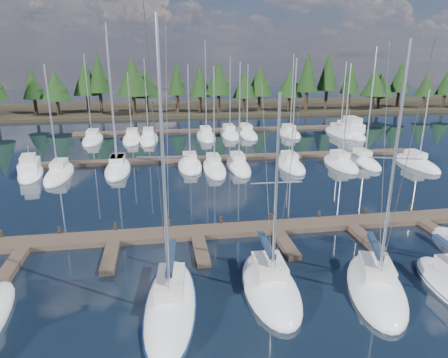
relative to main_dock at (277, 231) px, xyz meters
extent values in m
plane|color=black|center=(0.00, 12.64, -0.20)|extent=(260.00, 260.00, 0.00)
cube|color=#2B2417|center=(0.00, 72.64, 0.10)|extent=(220.00, 30.00, 0.60)
cube|color=#4B3B2F|center=(0.00, 0.64, 0.00)|extent=(44.00, 2.00, 0.40)
cube|color=#4B3B2F|center=(-18.00, -2.36, 0.00)|extent=(0.90, 4.00, 0.40)
cube|color=#4B3B2F|center=(-12.00, -2.36, 0.00)|extent=(0.90, 4.00, 0.40)
cube|color=#4B3B2F|center=(-6.00, -2.36, 0.00)|extent=(0.90, 4.00, 0.40)
cube|color=#4B3B2F|center=(0.00, -2.36, 0.00)|extent=(0.90, 4.00, 0.40)
cube|color=#4B3B2F|center=(6.00, -2.36, 0.00)|extent=(0.90, 4.00, 0.40)
cube|color=#4B3B2F|center=(12.00, -2.36, 0.00)|extent=(0.90, 4.00, 0.40)
cylinder|color=black|center=(-20.00, 1.64, 0.25)|extent=(0.26, 0.26, 0.90)
cylinder|color=black|center=(-16.00, 1.64, 0.25)|extent=(0.26, 0.26, 0.90)
cylinder|color=black|center=(-12.00, 1.64, 0.25)|extent=(0.26, 0.26, 0.90)
cylinder|color=black|center=(-8.00, 1.64, 0.25)|extent=(0.26, 0.26, 0.90)
cylinder|color=black|center=(-4.00, 1.64, 0.25)|extent=(0.26, 0.26, 0.90)
cylinder|color=black|center=(0.00, 1.64, 0.25)|extent=(0.26, 0.26, 0.90)
cylinder|color=black|center=(4.00, 1.64, 0.25)|extent=(0.26, 0.26, 0.90)
cylinder|color=black|center=(8.00, 1.64, 0.25)|extent=(0.26, 0.26, 0.90)
cylinder|color=black|center=(12.00, 1.64, 0.25)|extent=(0.26, 0.26, 0.90)
cube|color=#4B3B2F|center=(0.00, 22.64, 0.00)|extent=(50.00, 1.80, 0.40)
cube|color=#4B3B2F|center=(0.00, 42.64, 0.00)|extent=(46.00, 1.80, 0.40)
ellipsoid|color=white|center=(-8.22, -8.33, -0.05)|extent=(3.50, 9.54, 1.90)
cube|color=beige|center=(-8.18, -7.87, 1.15)|extent=(1.72, 3.11, 0.70)
cylinder|color=silver|center=(-8.26, -8.80, 7.59)|extent=(0.17, 0.17, 13.59)
cylinder|color=silver|center=(-8.07, -6.75, 1.90)|extent=(0.51, 4.10, 0.12)
cube|color=#15233B|center=(-8.07, -6.75, 2.05)|extent=(0.72, 3.94, 0.30)
cylinder|color=silver|center=(-8.26, -8.80, 8.27)|extent=(2.35, 0.29, 0.07)
cylinder|color=#3F3F44|center=(-8.46, -10.79, 7.44)|extent=(0.42, 4.03, 13.90)
cylinder|color=#3F3F44|center=(-8.03, -6.33, 7.44)|extent=(0.50, 4.96, 13.90)
ellipsoid|color=#0E2148|center=(-8.22, -8.33, 0.02)|extent=(3.64, 9.92, 0.18)
ellipsoid|color=white|center=(-2.52, -7.39, -0.05)|extent=(3.28, 7.84, 1.90)
cube|color=beige|center=(-2.50, -7.01, 1.15)|extent=(1.74, 2.53, 0.70)
cylinder|color=silver|center=(-2.53, -7.78, 5.91)|extent=(0.17, 0.17, 10.22)
cylinder|color=silver|center=(-2.47, -6.08, 1.90)|extent=(0.24, 3.41, 0.12)
cube|color=#15233B|center=(-2.47, -6.08, 2.05)|extent=(0.46, 3.26, 0.30)
cylinder|color=silver|center=(-2.53, -7.78, 6.42)|extent=(2.71, 0.16, 0.07)
cylinder|color=#3F3F44|center=(-2.59, -9.44, 5.76)|extent=(0.15, 3.36, 10.53)
cylinder|color=#3F3F44|center=(-2.46, -5.73, 5.76)|extent=(0.17, 4.13, 10.53)
ellipsoid|color=white|center=(3.39, -8.45, -0.05)|extent=(5.23, 8.32, 1.90)
cube|color=beige|center=(3.51, -8.08, 1.15)|extent=(2.33, 2.87, 0.70)
cylinder|color=silver|center=(3.28, -8.82, 7.12)|extent=(0.20, 0.20, 12.65)
cylinder|color=silver|center=(3.80, -7.19, 1.90)|extent=(1.16, 3.29, 0.12)
cube|color=#15233B|center=(3.80, -7.19, 2.05)|extent=(1.33, 3.22, 0.30)
cylinder|color=silver|center=(3.28, -8.82, 7.75)|extent=(2.59, 0.89, 0.07)
cylinder|color=#3F3F44|center=(2.76, -10.41, 6.97)|extent=(1.06, 3.22, 12.96)
cylinder|color=#3F3F44|center=(3.91, -6.86, 6.97)|extent=(1.30, 3.96, 12.96)
ellipsoid|color=white|center=(-19.73, 18.10, -0.05)|extent=(2.60, 8.90, 1.90)
cube|color=beige|center=(-19.73, 18.54, 1.15)|extent=(1.43, 2.85, 0.70)
cylinder|color=silver|center=(-19.73, 17.65, 6.29)|extent=(0.16, 0.16, 11.00)
ellipsoid|color=white|center=(-13.51, 19.06, -0.05)|extent=(2.77, 8.44, 1.90)
cube|color=beige|center=(-13.51, 19.49, 1.15)|extent=(1.52, 2.70, 0.70)
cylinder|color=silver|center=(-13.51, 18.64, 7.69)|extent=(0.16, 0.16, 13.79)
ellipsoid|color=white|center=(-13.46, 19.30, -0.05)|extent=(2.76, 8.37, 1.90)
cube|color=beige|center=(-13.46, 19.72, 1.15)|extent=(1.52, 2.68, 0.70)
cylinder|color=silver|center=(-13.46, 18.88, 8.36)|extent=(0.16, 0.16, 15.13)
ellipsoid|color=white|center=(-5.08, 19.44, -0.05)|extent=(2.82, 7.21, 1.90)
cube|color=beige|center=(-5.08, 19.80, 1.15)|extent=(1.55, 2.31, 0.70)
cylinder|color=silver|center=(-5.08, 19.08, 6.27)|extent=(0.16, 0.16, 10.95)
ellipsoid|color=white|center=(-2.39, 17.91, -0.05)|extent=(2.52, 8.65, 1.90)
cube|color=beige|center=(-2.39, 18.34, 1.15)|extent=(1.38, 2.77, 0.70)
cylinder|color=silver|center=(-2.39, 17.48, 6.20)|extent=(0.16, 0.16, 10.80)
ellipsoid|color=white|center=(0.58, 18.28, -0.05)|extent=(2.46, 8.72, 1.90)
cube|color=beige|center=(0.58, 18.72, 1.15)|extent=(1.35, 2.79, 0.70)
cylinder|color=silver|center=(0.58, 17.85, 6.37)|extent=(0.16, 0.16, 11.15)
ellipsoid|color=white|center=(6.85, 17.81, -0.05)|extent=(2.69, 7.94, 1.90)
cube|color=beige|center=(6.85, 18.21, 1.15)|extent=(1.48, 2.54, 0.70)
cylinder|color=silver|center=(6.85, 17.42, 6.59)|extent=(0.16, 0.16, 11.59)
ellipsoid|color=white|center=(13.09, 17.38, -0.05)|extent=(2.81, 7.88, 1.90)
cube|color=beige|center=(13.09, 17.77, 1.15)|extent=(1.55, 2.52, 0.70)
cylinder|color=silver|center=(13.09, 16.98, 6.31)|extent=(0.16, 0.16, 11.03)
ellipsoid|color=white|center=(16.26, 17.85, -0.05)|extent=(2.43, 7.79, 1.90)
cube|color=beige|center=(16.26, 18.24, 1.15)|extent=(1.34, 2.49, 0.70)
cylinder|color=silver|center=(16.26, 17.46, 7.20)|extent=(0.16, 0.16, 12.81)
ellipsoid|color=white|center=(22.26, 16.00, -0.05)|extent=(2.60, 8.49, 1.90)
cube|color=beige|center=(22.26, 16.43, 1.15)|extent=(1.43, 2.72, 0.70)
cylinder|color=silver|center=(22.26, 15.58, 4.88)|extent=(0.16, 0.16, 8.17)
ellipsoid|color=white|center=(-18.97, 37.18, -0.05)|extent=(2.89, 9.37, 1.90)
cube|color=beige|center=(-18.97, 37.65, 1.15)|extent=(1.59, 3.00, 0.70)
cylinder|color=silver|center=(-18.97, 36.72, 6.82)|extent=(0.16, 0.16, 12.06)
ellipsoid|color=white|center=(-12.90, 36.81, -0.05)|extent=(2.92, 9.59, 1.90)
cube|color=beige|center=(-12.90, 37.29, 1.15)|extent=(1.61, 3.07, 0.70)
cylinder|color=silver|center=(-12.90, 36.33, 5.55)|extent=(0.16, 0.16, 9.52)
ellipsoid|color=white|center=(-10.35, 36.79, -0.05)|extent=(2.89, 11.38, 1.90)
cube|color=beige|center=(-10.35, 37.36, 1.15)|extent=(1.59, 3.64, 0.70)
cylinder|color=silver|center=(-10.35, 36.22, 6.53)|extent=(0.16, 0.16, 11.47)
ellipsoid|color=white|center=(-1.13, 37.07, -0.05)|extent=(2.88, 9.45, 1.90)
cube|color=beige|center=(-1.13, 37.54, 1.15)|extent=(1.58, 3.02, 0.70)
cylinder|color=silver|center=(-1.13, 36.60, 7.76)|extent=(0.16, 0.16, 13.93)
ellipsoid|color=white|center=(2.97, 38.41, -0.05)|extent=(2.90, 10.25, 1.90)
cube|color=beige|center=(2.97, 38.93, 1.15)|extent=(1.59, 3.28, 0.70)
cylinder|color=silver|center=(2.97, 37.90, 6.64)|extent=(0.16, 0.16, 11.70)
ellipsoid|color=white|center=(5.86, 38.53, -0.05)|extent=(2.99, 11.49, 1.90)
cube|color=beige|center=(5.86, 39.10, 1.15)|extent=(1.64, 3.68, 0.70)
cylinder|color=silver|center=(5.86, 37.95, 6.10)|extent=(0.16, 0.16, 10.61)
ellipsoid|color=white|center=(13.00, 37.20, -0.05)|extent=(2.99, 8.03, 1.90)
cube|color=beige|center=(13.00, 37.60, 1.15)|extent=(1.64, 2.57, 0.70)
cylinder|color=silver|center=(13.00, 36.80, 6.79)|extent=(0.16, 0.16, 11.99)
ellipsoid|color=white|center=(21.53, 36.41, -0.05)|extent=(2.75, 9.68, 1.90)
cube|color=beige|center=(21.53, 36.89, 1.15)|extent=(1.51, 3.10, 0.70)
cylinder|color=silver|center=(21.53, 35.92, 6.24)|extent=(0.16, 0.16, 10.88)
ellipsoid|color=white|center=(-23.05, 19.22, -0.10)|extent=(3.89, 8.05, 1.54)
cube|color=white|center=(-23.05, 19.22, 0.91)|extent=(2.64, 4.52, 1.03)
cube|color=beige|center=(-22.99, 18.84, 1.77)|extent=(1.87, 2.91, 0.77)
cylinder|color=silver|center=(-23.19, 19.98, 2.28)|extent=(0.09, 0.09, 1.37)
ellipsoid|color=white|center=(22.96, 35.27, -0.10)|extent=(4.16, 10.53, 2.06)
cube|color=white|center=(22.96, 35.27, 1.29)|extent=(2.97, 5.84, 1.37)
cube|color=beige|center=(22.92, 34.75, 2.43)|extent=(2.14, 3.73, 1.03)
cylinder|color=silver|center=(23.03, 36.29, 3.12)|extent=(0.09, 0.09, 1.83)
cylinder|color=black|center=(-35.08, 66.04, 2.03)|extent=(0.70, 0.70, 3.27)
cone|color=black|center=(-35.08, 66.04, 6.84)|extent=(4.47, 4.47, 6.35)
ellipsoid|color=black|center=(-34.58, 66.04, 5.39)|extent=(2.68, 2.68, 2.68)
cylinder|color=black|center=(-29.70, 62.85, 1.99)|extent=(0.70, 0.70, 3.18)
cone|color=black|center=(-29.70, 62.85, 6.66)|extent=(6.02, 6.02, 6.18)
ellipsoid|color=black|center=(-29.20, 62.85, 5.25)|extent=(3.61, 3.61, 3.61)
cylinder|color=black|center=(-24.00, 65.98, 2.34)|extent=(0.70, 0.70, 3.88)
cone|color=black|center=(-24.00, 65.98, 8.04)|extent=(5.75, 5.75, 7.54)
ellipsoid|color=black|center=(-23.50, 65.98, 6.32)|extent=(3.45, 3.45, 3.45)
cylinder|color=black|center=(-21.14, 65.15, 2.63)|extent=(0.70, 0.70, 4.48)
cone|color=black|center=(-21.14, 65.15, 9.22)|extent=(4.67, 4.67, 8.70)
ellipsoid|color=black|center=(-20.64, 65.15, 7.24)|extent=(2.80, 2.80, 2.80)
cylinder|color=black|center=(-13.79, 61.45, 2.43)|extent=(0.70, 0.70, 4.06)
cone|color=black|center=(-13.79, 61.45, 8.41)|extent=(6.88, 6.88, 7.90)
ellipsoid|color=black|center=(-13.29, 61.45, 6.61)|extent=(4.13, 4.13, 4.13)
cylinder|color=black|center=(-11.22, 65.04, 2.06)|extent=(0.70, 0.70, 3.32)
cone|color=black|center=(-11.22, 65.04, 6.95)|extent=(6.52, 6.52, 6.47)
ellipsoid|color=black|center=(-10.72, 65.04, 5.48)|extent=(3.91, 3.91, 3.91)
cylinder|color=black|center=(-4.48, 63.56, 2.35)|extent=(0.70, 0.70, 3.90)
cone|color=black|center=(-4.48, 63.56, 8.09)|extent=(3.99, 3.99, 7.59)
ellipsoid|color=black|center=(-3.98, 63.56, 6.36)|extent=(2.39, 2.39, 2.39)
cylinder|color=black|center=(0.58, 63.50, 2.13)|extent=(0.70, 0.70, 3.47)
cone|color=black|center=(0.58, 63.50, 7.25)|extent=(4.54, 4.54, 6.75)
ellipsoid|color=black|center=(1.08, 63.50, 5.70)|extent=(2.73, 2.73, 2.73)
cylinder|color=black|center=(4.59, 62.12, 2.35)|extent=(0.70, 0.70, 3.90)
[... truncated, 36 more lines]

